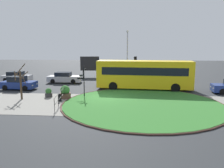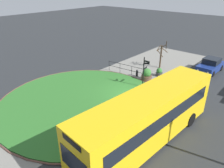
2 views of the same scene
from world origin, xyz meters
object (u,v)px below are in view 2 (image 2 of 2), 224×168
Objects in this scene: planter_near_signpost at (147,75)px; bus_yellow at (149,117)px; signpost_directional at (144,70)px; planter_kerbside at (159,72)px; car_trailing at (210,66)px; street_tree_bare at (161,54)px; bollard_foreground at (137,73)px.

bus_yellow is at bearing 33.16° from planter_near_signpost.
signpost_directional is 3.80m from planter_kerbside.
street_tree_bare reaches higher than car_trailing.
planter_kerbside is (-1.69, 1.73, 0.02)m from bollard_foreground.
bus_yellow is (8.09, 6.50, 1.41)m from bollard_foreground.
signpost_directional is 4.06× the size of bollard_foreground.
signpost_directional is 2.21m from planter_near_signpost.
planter_near_signpost is at bearing 10.00° from street_tree_bare.
signpost_directional reaches higher than car_trailing.
bus_yellow is (6.25, 4.48, 0.00)m from signpost_directional.
street_tree_bare is (-2.24, -1.15, 1.25)m from planter_kerbside.
signpost_directional is 5.94m from street_tree_bare.
bus_yellow is 3.24× the size of street_tree_bare.
planter_near_signpost is at bearing -13.23° from planter_kerbside.
bollard_foreground is 0.84× the size of planter_kerbside.
car_trailing is (-8.50, 3.39, -1.10)m from signpost_directional.
bollard_foreground is at bearing -8.51° from street_tree_bare.
bus_yellow is 10.96m from planter_kerbside.
planter_near_signpost is 1.41× the size of planter_kerbside.
bus_yellow is 9.57m from planter_near_signpost.
bus_yellow reaches higher than planter_kerbside.
car_trailing is at bearing -171.34° from bus_yellow.
street_tree_bare is at bearing -152.86° from planter_kerbside.
signpost_directional reaches higher than bollard_foreground.
planter_kerbside is 0.27× the size of street_tree_bare.
car_trailing is 1.18× the size of street_tree_bare.
car_trailing is (-14.75, -1.09, -1.10)m from bus_yellow.
bollard_foreground is at bearing -45.81° from planter_kerbside.
planter_near_signpost is (0.14, 1.30, 0.18)m from bollard_foreground.
street_tree_bare is (2.74, -4.81, 0.96)m from car_trailing.
bollard_foreground is 0.60× the size of planter_near_signpost.
planter_kerbside is at bearing -33.54° from car_trailing.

